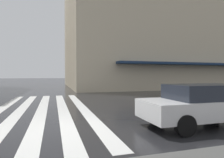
{
  "coord_description": "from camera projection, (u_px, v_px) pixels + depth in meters",
  "views": [
    {
      "loc": [
        -6.43,
        0.47,
        1.73
      ],
      "look_at": [
        6.97,
        -3.58,
        1.45
      ],
      "focal_mm": 31.25,
      "sensor_mm": 36.0,
      "label": 1
    }
  ],
  "objects": [
    {
      "name": "haussmann_block_corner",
      "position": [
        152.0,
        21.0,
        31.61
      ],
      "size": [
        20.42,
        26.72,
        21.46
      ],
      "color": "beige",
      "rests_on": "ground_plane"
    },
    {
      "name": "car_white",
      "position": [
        202.0,
        104.0,
        6.62
      ],
      "size": [
        1.85,
        4.1,
        1.41
      ],
      "color": "silver",
      "rests_on": "ground_plane"
    },
    {
      "name": "zebra_crossing",
      "position": [
        42.0,
        109.0,
        9.86
      ],
      "size": [
        13.0,
        4.5,
        0.01
      ],
      "color": "silver",
      "rests_on": "ground_plane"
    },
    {
      "name": "ground_plane",
      "position": [
        69.0,
        128.0,
        6.33
      ],
      "size": [
        220.0,
        220.0,
        0.0
      ],
      "primitive_type": "plane",
      "color": "black"
    }
  ]
}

